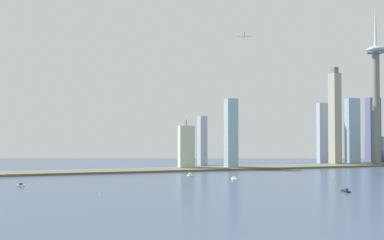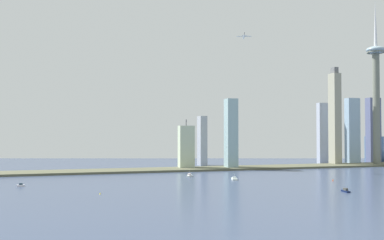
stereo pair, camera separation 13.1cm
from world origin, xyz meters
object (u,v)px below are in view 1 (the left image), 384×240
at_px(skyscraper_4, 352,131).
at_px(boat_5, 234,179).
at_px(channel_buoy_0, 333,180).
at_px(observation_tower, 376,84).
at_px(skyscraper_7, 373,131).
at_px(skyscraper_5, 202,141).
at_px(skyscraper_2, 374,148).
at_px(boat_1, 346,191).
at_px(boat_3, 21,185).
at_px(airplane, 244,37).
at_px(skyscraper_1, 186,147).
at_px(skyscraper_0, 335,118).
at_px(channel_buoy_1, 100,193).
at_px(skyscraper_3, 231,134).
at_px(skyscraper_6, 323,133).
at_px(boat_2, 189,176).

distance_m(skyscraper_4, boat_5, 371.24).
bearing_deg(channel_buoy_0, observation_tower, 40.32).
bearing_deg(skyscraper_7, skyscraper_5, 171.41).
relative_size(skyscraper_2, skyscraper_7, 0.48).
height_order(skyscraper_5, boat_1, skyscraper_5).
distance_m(observation_tower, boat_3, 644.83).
bearing_deg(boat_3, boat_1, -27.16).
bearing_deg(channel_buoy_0, airplane, 108.65).
bearing_deg(skyscraper_5, boat_1, -82.05).
bearing_deg(observation_tower, boat_3, -167.23).
bearing_deg(skyscraper_1, skyscraper_5, 55.12).
height_order(skyscraper_4, boat_1, skyscraper_4).
height_order(skyscraper_0, skyscraper_4, skyscraper_0).
distance_m(skyscraper_7, boat_3, 667.29).
xyz_separation_m(skyscraper_4, boat_1, (-241.00, -317.55, -63.70)).
height_order(observation_tower, channel_buoy_1, observation_tower).
bearing_deg(skyscraper_7, observation_tower, -122.31).
relative_size(observation_tower, skyscraper_3, 2.60).
distance_m(skyscraper_6, boat_5, 353.96).
relative_size(skyscraper_3, channel_buoy_0, 42.45).
xyz_separation_m(boat_5, channel_buoy_1, (-181.45, -82.79, -0.73)).
xyz_separation_m(skyscraper_1, skyscraper_7, (393.99, 19.41, 28.67)).
relative_size(channel_buoy_1, airplane, 0.07).
distance_m(skyscraper_4, boat_1, 403.70).
bearing_deg(boat_1, airplane, -169.34).
distance_m(skyscraper_0, channel_buoy_0, 279.68).
xyz_separation_m(skyscraper_3, boat_1, (25.01, -287.35, -59.40)).
xyz_separation_m(skyscraper_3, skyscraper_4, (266.01, 30.20, 4.31)).
bearing_deg(skyscraper_2, boat_3, -162.31).
xyz_separation_m(skyscraper_5, airplane, (40.16, -114.04, 178.01)).
distance_m(observation_tower, boat_5, 399.65).
relative_size(skyscraper_6, boat_5, 6.51).
relative_size(channel_buoy_0, channel_buoy_1, 1.57).
xyz_separation_m(boat_1, channel_buoy_0, (44.90, 90.75, -0.10)).
bearing_deg(skyscraper_1, boat_1, -71.34).
distance_m(boat_2, channel_buoy_0, 196.36).
relative_size(skyscraper_3, skyscraper_5, 1.29).
distance_m(skyscraper_1, skyscraper_4, 344.34).
bearing_deg(skyscraper_1, skyscraper_3, -10.52).
bearing_deg(skyscraper_2, boat_2, -159.78).
distance_m(boat_3, boat_5, 269.82).
bearing_deg(skyscraper_2, channel_buoy_0, -136.38).
xyz_separation_m(skyscraper_0, airplane, (-207.62, -49.76, 134.60)).
distance_m(boat_1, boat_3, 373.10).
distance_m(skyscraper_6, airplane, 281.74).
bearing_deg(skyscraper_2, skyscraper_4, -156.80).
relative_size(skyscraper_2, skyscraper_5, 0.67).
relative_size(skyscraper_2, boat_5, 3.37).
distance_m(observation_tower, skyscraper_5, 347.93).
xyz_separation_m(skyscraper_2, boat_2, (-443.46, -163.36, -27.25)).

